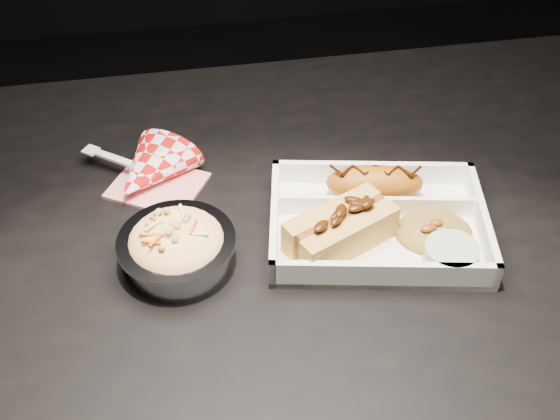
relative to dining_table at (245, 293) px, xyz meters
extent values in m
cube|color=black|center=(0.00, 0.00, 0.08)|extent=(1.20, 0.80, 0.03)
cylinder|color=black|center=(0.55, 0.35, -0.30)|extent=(0.05, 0.05, 0.72)
cube|color=white|center=(0.16, -0.01, 0.09)|extent=(0.28, 0.23, 0.01)
cube|color=white|center=(0.18, 0.07, 0.11)|extent=(0.25, 0.06, 0.04)
cube|color=white|center=(0.14, -0.10, 0.11)|extent=(0.25, 0.06, 0.04)
cube|color=white|center=(0.04, 0.01, 0.11)|extent=(0.04, 0.18, 0.04)
cube|color=white|center=(0.28, -0.04, 0.11)|extent=(0.04, 0.18, 0.04)
cube|color=white|center=(0.16, 0.01, 0.11)|extent=(0.23, 0.05, 0.03)
ellipsoid|color=#A65610|center=(0.17, 0.04, 0.12)|extent=(0.13, 0.07, 0.04)
cube|color=gold|center=(0.12, -0.04, 0.12)|extent=(0.12, 0.08, 0.04)
cube|color=gold|center=(0.10, -0.01, 0.12)|extent=(0.12, 0.08, 0.04)
cylinder|color=brown|center=(0.11, -0.03, 0.13)|extent=(0.12, 0.07, 0.03)
ellipsoid|color=#A67A30|center=(0.22, -0.03, 0.11)|extent=(0.10, 0.09, 0.03)
cylinder|color=#A7C292|center=(0.22, -0.09, 0.11)|extent=(0.06, 0.06, 0.03)
cylinder|color=silver|center=(-0.08, -0.02, 0.11)|extent=(0.12, 0.12, 0.04)
cylinder|color=silver|center=(-0.08, -0.02, 0.13)|extent=(0.13, 0.13, 0.01)
ellipsoid|color=beige|center=(-0.08, -0.02, 0.13)|extent=(0.11, 0.11, 0.04)
cube|color=red|center=(-0.09, 0.12, 0.09)|extent=(0.14, 0.13, 0.00)
cone|color=red|center=(-0.10, 0.13, 0.11)|extent=(0.15, 0.15, 0.10)
cube|color=white|center=(-0.15, 0.16, 0.11)|extent=(0.05, 0.04, 0.00)
cube|color=white|center=(-0.17, 0.18, 0.11)|extent=(0.03, 0.03, 0.00)
camera|label=1|loc=(-0.06, -0.58, 0.67)|focal=45.00mm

